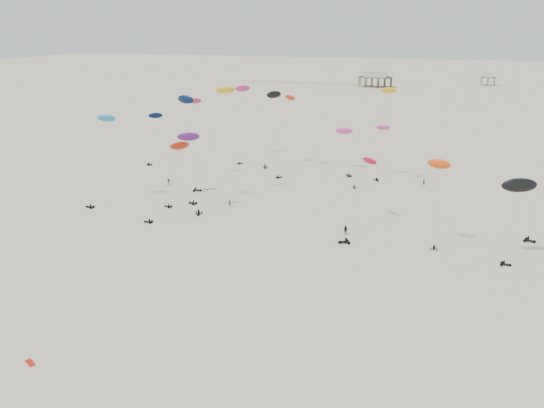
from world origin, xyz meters
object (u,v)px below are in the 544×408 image
(pavilion_small, at_px, (488,80))
(spectator_0, at_px, (230,206))
(rig_0, at_px, (381,142))
(pavilion_main, at_px, (375,80))
(rig_9, at_px, (218,116))
(rig_4, at_px, (281,122))

(pavilion_small, xyz_separation_m, spectator_0, (-74.46, -276.68, -3.49))
(rig_0, relative_size, spectator_0, 7.35)
(pavilion_small, bearing_deg, rig_0, -100.50)
(pavilion_main, relative_size, spectator_0, 11.05)
(pavilion_main, height_order, rig_0, rig_0)
(pavilion_main, xyz_separation_m, pavilion_small, (70.00, 30.00, -0.74))
(pavilion_small, height_order, rig_9, rig_9)
(rig_4, relative_size, rig_9, 0.79)
(pavilion_small, xyz_separation_m, rig_4, (-72.73, -241.37, 9.48))
(pavilion_main, bearing_deg, pavilion_small, 23.20)
(rig_4, distance_m, rig_9, 29.55)
(rig_0, xyz_separation_m, rig_4, (-27.68, 1.73, 3.50))
(pavilion_main, relative_size, rig_9, 0.80)
(rig_9, bearing_deg, spectator_0, -131.52)
(rig_0, bearing_deg, spectator_0, 21.18)
(rig_4, bearing_deg, spectator_0, 70.38)
(pavilion_small, bearing_deg, rig_4, -106.77)
(pavilion_main, relative_size, rig_0, 1.50)
(spectator_0, bearing_deg, rig_0, -84.78)
(rig_9, bearing_deg, pavilion_main, 9.86)
(rig_4, bearing_deg, pavilion_main, -107.55)
(rig_0, bearing_deg, pavilion_main, -110.93)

